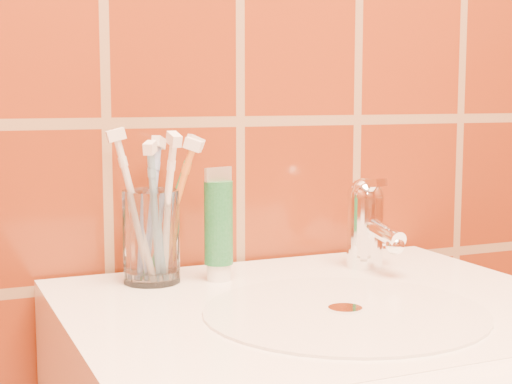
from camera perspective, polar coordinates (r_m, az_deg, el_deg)
name	(u,v)px	position (r m, az deg, el deg)	size (l,w,h in m)	color
glass_tumbler	(151,237)	(0.96, -7.62, -3.23)	(0.07, 0.07, 0.11)	white
toothpaste_tube	(219,228)	(0.96, -2.74, -2.62)	(0.04, 0.04, 0.14)	white
faucet	(367,220)	(1.04, 8.07, -2.04)	(0.05, 0.11, 0.12)	white
toothbrush_0	(152,209)	(0.98, -7.58, -1.22)	(0.05, 0.06, 0.18)	#7693D2
toothbrush_1	(174,211)	(0.95, -6.00, -1.41)	(0.07, 0.05, 0.18)	orange
toothbrush_2	(135,208)	(0.94, -8.78, -1.19)	(0.07, 0.03, 0.20)	silver
toothbrush_3	(155,214)	(0.94, -7.36, -1.63)	(0.04, 0.05, 0.18)	#70A3C8
toothbrush_4	(166,210)	(0.93, -6.54, -1.33)	(0.03, 0.08, 0.19)	white
toothbrush_5	(172,208)	(0.98, -6.13, -1.18)	(0.09, 0.04, 0.18)	#1E7241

